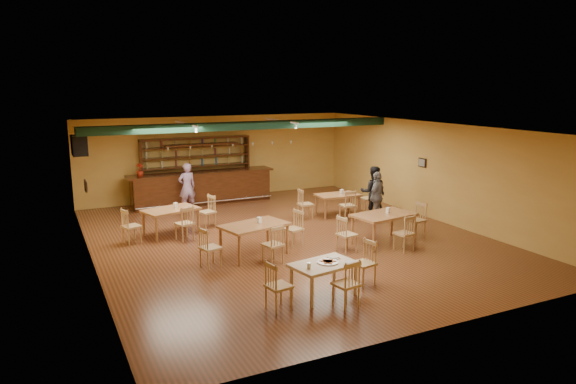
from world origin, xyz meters
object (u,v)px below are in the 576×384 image
dining_table_a (171,222)px  dining_table_d (383,229)px  dining_table_b (337,205)px  patron_bar (187,187)px  patron_right_a (373,192)px  near_table (324,280)px  dining_table_c (254,240)px  bar_counter (202,188)px

dining_table_a → dining_table_d: (4.81, -3.28, 0.04)m
dining_table_b → patron_bar: (-4.18, 2.66, 0.46)m
dining_table_b → patron_right_a: 1.23m
near_table → patron_right_a: patron_right_a is taller
dining_table_c → patron_right_a: 5.12m
dining_table_d → patron_bar: 6.92m
bar_counter → near_table: 9.06m
dining_table_b → dining_table_d: size_ratio=0.84×
dining_table_d → patron_bar: (-3.65, 5.87, 0.40)m
dining_table_a → dining_table_b: size_ratio=1.08×
bar_counter → dining_table_b: size_ratio=3.76×
dining_table_a → near_table: dining_table_a is taller
dining_table_b → dining_table_c: 4.76m
bar_counter → dining_table_b: (3.42, -3.49, -0.23)m
near_table → patron_bar: size_ratio=0.79×
near_table → patron_bar: 8.26m
bar_counter → patron_right_a: bearing=-45.4°
near_table → patron_right_a: 6.55m
dining_table_a → dining_table_c: dining_table_c is taller
dining_table_a → near_table: 5.88m
dining_table_c → bar_counter: bearing=71.1°
dining_table_c → dining_table_d: size_ratio=0.99×
bar_counter → patron_right_a: size_ratio=3.12×
bar_counter → patron_right_a: patron_right_a is taller
bar_counter → near_table: bearing=-91.5°
dining_table_a → patron_right_a: (6.14, -0.88, 0.45)m
dining_table_b → near_table: bearing=-120.5°
dining_table_b → patron_right_a: bearing=-42.1°
patron_bar → dining_table_c: bearing=85.8°
dining_table_d → patron_right_a: size_ratio=0.98×
dining_table_b → patron_right_a: patron_right_a is taller
dining_table_b → near_table: dining_table_b is taller
dining_table_a → patron_right_a: size_ratio=0.90×
dining_table_d → near_table: dining_table_d is taller
near_table → patron_right_a: size_ratio=0.77×
bar_counter → dining_table_a: size_ratio=3.47×
dining_table_c → patron_bar: (-0.23, 5.31, 0.40)m
dining_table_a → patron_bar: 2.87m
dining_table_a → dining_table_d: bearing=-50.9°
dining_table_c → dining_table_b: bearing=19.8°
bar_counter → dining_table_c: 6.16m
dining_table_c → patron_right_a: size_ratio=0.97×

